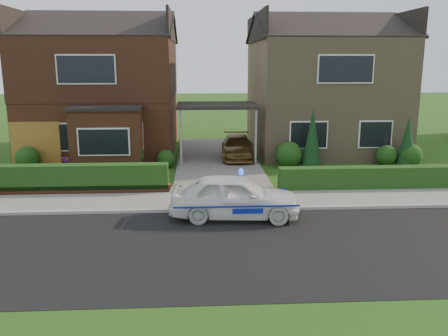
{
  "coord_description": "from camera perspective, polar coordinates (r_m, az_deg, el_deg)",
  "views": [
    {
      "loc": [
        -0.98,
        -11.57,
        4.77
      ],
      "look_at": [
        -0.1,
        3.5,
        1.35
      ],
      "focal_mm": 38.0,
      "sensor_mm": 36.0,
      "label": 1
    }
  ],
  "objects": [
    {
      "name": "shrub_left_far",
      "position": [
        22.77,
        -22.55,
        1.09
      ],
      "size": [
        1.08,
        1.08,
        1.08
      ],
      "primitive_type": "sphere",
      "color": "black",
      "rests_on": "ground"
    },
    {
      "name": "conifer_a",
      "position": [
        21.68,
        10.56,
        3.36
      ],
      "size": [
        0.9,
        0.9,
        2.6
      ],
      "primitive_type": "cone",
      "color": "black",
      "rests_on": "ground"
    },
    {
      "name": "shrub_left_near",
      "position": [
        21.66,
        -7.02,
        1.1
      ],
      "size": [
        0.84,
        0.84,
        0.84
      ],
      "primitive_type": "sphere",
      "color": "black",
      "rests_on": "ground"
    },
    {
      "name": "house_right",
      "position": [
        26.47,
        11.71,
        10.13
      ],
      "size": [
        7.5,
        8.06,
        7.25
      ],
      "color": "#907858",
      "rests_on": "ground"
    },
    {
      "name": "sidewalk",
      "position": [
        16.39,
        0.24,
        -3.95
      ],
      "size": [
        60.0,
        2.0,
        0.1
      ],
      "primitive_type": "cube",
      "color": "slate",
      "rests_on": "ground"
    },
    {
      "name": "kerb",
      "position": [
        15.39,
        0.48,
        -5.04
      ],
      "size": [
        60.0,
        0.16,
        0.12
      ],
      "primitive_type": "cube",
      "color": "#9E9993",
      "rests_on": "ground"
    },
    {
      "name": "potted_plant_c",
      "position": [
        21.03,
        -18.44,
        0.16
      ],
      "size": [
        0.62,
        0.62,
        0.82
      ],
      "primitive_type": "imported",
      "rotation": [
        0.0,
        0.0,
        1.1
      ],
      "color": "gray",
      "rests_on": "ground"
    },
    {
      "name": "driveway_car",
      "position": [
        23.15,
        1.64,
        2.55
      ],
      "size": [
        1.66,
        3.77,
        1.08
      ],
      "primitive_type": "imported",
      "rotation": [
        0.0,
        0.0,
        -0.04
      ],
      "color": "brown",
      "rests_on": "driveway"
    },
    {
      "name": "police_car",
      "position": [
        14.6,
        1.31,
        -3.49
      ],
      "size": [
        3.67,
        4.1,
        1.52
      ],
      "rotation": [
        0.0,
        0.0,
        1.49
      ],
      "color": "white",
      "rests_on": "ground"
    },
    {
      "name": "dwarf_wall",
      "position": [
        18.14,
        -18.64,
        -2.57
      ],
      "size": [
        7.7,
        0.25,
        0.36
      ],
      "primitive_type": "cube",
      "color": "brown",
      "rests_on": "ground"
    },
    {
      "name": "shrub_right_far",
      "position": [
        23.34,
        21.52,
        1.44
      ],
      "size": [
        1.08,
        1.08,
        1.08
      ],
      "primitive_type": "sphere",
      "color": "black",
      "rests_on": "ground"
    },
    {
      "name": "hedge_left",
      "position": [
        18.32,
        -18.48,
        -2.99
      ],
      "size": [
        7.5,
        0.55,
        0.9
      ],
      "primitive_type": "cube",
      "color": "black",
      "rests_on": "ground"
    },
    {
      "name": "potted_plant_b",
      "position": [
        19.96,
        -11.6,
        -0.3
      ],
      "size": [
        0.47,
        0.44,
        0.68
      ],
      "primitive_type": "imported",
      "rotation": [
        0.0,
        0.0,
        0.45
      ],
      "color": "gray",
      "rests_on": "ground"
    },
    {
      "name": "house_left",
      "position": [
        25.94,
        -14.23,
        10.28
      ],
      "size": [
        7.5,
        9.53,
        7.25
      ],
      "color": "brown",
      "rests_on": "ground"
    },
    {
      "name": "hedge_right",
      "position": [
        18.84,
        17.91,
        -2.52
      ],
      "size": [
        7.5,
        0.55,
        0.8
      ],
      "primitive_type": "cube",
      "color": "black",
      "rests_on": "ground"
    },
    {
      "name": "ground",
      "position": [
        12.55,
        1.41,
        -9.56
      ],
      "size": [
        120.0,
        120.0,
        0.0
      ],
      "primitive_type": "plane",
      "color": "#244612",
      "rests_on": "ground"
    },
    {
      "name": "driveway",
      "position": [
        23.08,
        -0.82,
        1.01
      ],
      "size": [
        3.8,
        12.0,
        0.12
      ],
      "primitive_type": "cube",
      "color": "#666059",
      "rests_on": "ground"
    },
    {
      "name": "shrub_right_near",
      "position": [
        21.78,
        7.8,
        1.63
      ],
      "size": [
        1.2,
        1.2,
        1.2
      ],
      "primitive_type": "sphere",
      "color": "black",
      "rests_on": "ground"
    },
    {
      "name": "carport_link",
      "position": [
        22.64,
        -0.84,
        7.43
      ],
      "size": [
        3.8,
        3.0,
        2.77
      ],
      "color": "black",
      "rests_on": "ground"
    },
    {
      "name": "road",
      "position": [
        12.55,
        1.41,
        -9.56
      ],
      "size": [
        60.0,
        6.0,
        0.02
      ],
      "primitive_type": "cube",
      "color": "black",
      "rests_on": "ground"
    },
    {
      "name": "garage_door",
      "position": [
        23.03,
        -21.7,
        2.58
      ],
      "size": [
        2.2,
        0.1,
        2.1
      ],
      "primitive_type": "cube",
      "color": "olive",
      "rests_on": "ground"
    },
    {
      "name": "shrub_left_mid",
      "position": [
        21.48,
        -11.35,
        1.5
      ],
      "size": [
        1.32,
        1.32,
        1.32
      ],
      "primitive_type": "sphere",
      "color": "black",
      "rests_on": "ground"
    },
    {
      "name": "shrub_right_mid",
      "position": [
        23.22,
        18.96,
        1.44
      ],
      "size": [
        0.96,
        0.96,
        0.96
      ],
      "primitive_type": "sphere",
      "color": "black",
      "rests_on": "ground"
    },
    {
      "name": "potted_plant_a",
      "position": [
        21.44,
        -14.76,
        0.45
      ],
      "size": [
        0.42,
        0.33,
        0.69
      ],
      "primitive_type": "imported",
      "rotation": [
        0.0,
        0.0,
        0.27
      ],
      "color": "gray",
      "rests_on": "ground"
    },
    {
      "name": "conifer_b",
      "position": [
        23.16,
        21.18,
        2.8
      ],
      "size": [
        0.9,
        0.9,
        2.2
      ],
      "primitive_type": "cone",
      "color": "black",
      "rests_on": "ground"
    }
  ]
}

